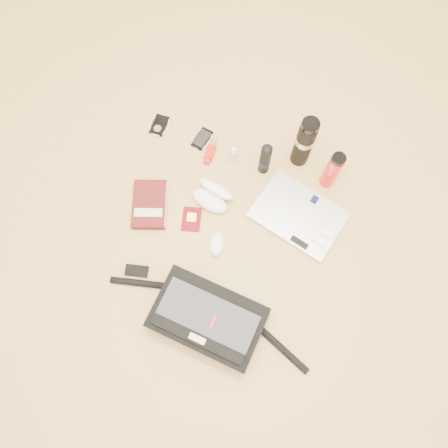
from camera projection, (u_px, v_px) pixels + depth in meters
The scene contains 14 objects.
ground at pixel (225, 248), 1.82m from camera, with size 4.00×4.00×0.00m, color tan.
messenger_bag at pixel (207, 318), 1.68m from camera, with size 0.85×0.32×0.12m.
laptop at pixel (298, 215), 1.85m from camera, with size 0.43×0.36×0.04m.
book at pixel (150, 205), 1.86m from camera, with size 0.19×0.24×0.04m.
passport at pixel (191, 219), 1.85m from camera, with size 0.10×0.12×0.01m.
mouse at pixel (217, 244), 1.81m from camera, with size 0.07×0.11×0.03m.
sunglasses_case at pixel (213, 195), 1.85m from camera, with size 0.20×0.18×0.10m.
ipod at pixel (159, 125), 1.99m from camera, with size 0.10×0.11×0.01m.
phone at pixel (202, 139), 1.97m from camera, with size 0.11×0.12×0.01m.
inhaler at pixel (210, 152), 1.94m from camera, with size 0.04×0.12×0.03m.
spray_bottle at pixel (234, 155), 1.90m from camera, with size 0.03×0.03×0.11m.
aerosol_can at pixel (265, 159), 1.83m from camera, with size 0.06×0.06×0.20m.
thermos_black at pixel (304, 142), 1.80m from camera, with size 0.09×0.09×0.30m.
thermos_red at pixel (332, 170), 1.80m from camera, with size 0.06×0.06×0.23m.
Camera 1 is at (0.11, -0.45, 1.76)m, focal length 35.00 mm.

